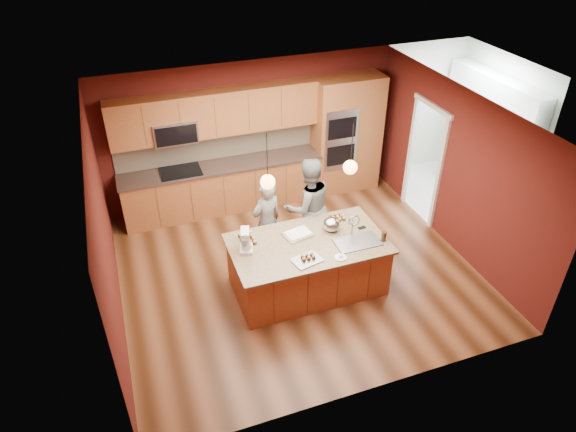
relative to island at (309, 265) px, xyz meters
name	(u,v)px	position (x,y,z in m)	size (l,w,h in m)	color
floor	(296,269)	(-0.03, 0.45, -0.44)	(5.50, 5.50, 0.00)	#432310
ceiling	(298,113)	(-0.03, 0.45, 2.26)	(5.50, 5.50, 0.00)	silver
wall_back	(250,132)	(-0.03, 2.95, 0.91)	(5.50, 5.50, 0.00)	#4C1510
wall_front	(376,312)	(-0.03, -2.05, 0.91)	(5.50, 5.50, 0.00)	#4C1510
wall_left	(104,236)	(-2.78, 0.45, 0.91)	(5.00, 5.00, 0.00)	#4C1510
wall_right	(454,169)	(2.72, 0.45, 0.91)	(5.00, 5.00, 0.00)	#4C1510
cabinet_run	(219,162)	(-0.71, 2.70, 0.55)	(3.74, 0.64, 2.30)	brown
oven_column	(346,135)	(1.82, 2.65, 0.71)	(1.30, 0.62, 2.30)	brown
doorway_trim	(424,164)	(2.70, 1.25, 0.61)	(0.08, 1.11, 2.20)	white
laundry_room	(495,97)	(4.32, 1.65, 1.51)	(2.60, 2.70, 2.70)	beige
pendant_left	(268,182)	(-0.61, 0.00, 1.57)	(0.20, 0.20, 0.80)	black
pendant_right	(350,167)	(0.58, 0.00, 1.57)	(0.20, 0.20, 0.80)	black
island	(309,265)	(0.00, 0.00, 0.00)	(2.31, 1.30, 1.23)	brown
person_left	(267,222)	(-0.37, 0.90, 0.30)	(0.53, 0.35, 1.46)	black
person_right	(308,207)	(0.34, 0.90, 0.42)	(0.83, 0.65, 1.72)	gray
stand_mixer	(246,242)	(-0.93, 0.14, 0.56)	(0.24, 0.29, 0.35)	white
sheet_cake	(298,234)	(-0.09, 0.23, 0.44)	(0.47, 0.39, 0.05)	#B9BCC0
cooling_rack	(307,260)	(-0.19, -0.38, 0.43)	(0.40, 0.29, 0.02)	#9FA1A5
mixing_bowl	(331,224)	(0.43, 0.18, 0.52)	(0.27, 0.27, 0.22)	#B3B6BB
plate	(340,257)	(0.28, -0.48, 0.42)	(0.17, 0.17, 0.01)	white
tumbler	(384,236)	(1.05, -0.32, 0.49)	(0.08, 0.08, 0.15)	#372011
phone	(362,228)	(0.90, 0.08, 0.42)	(0.12, 0.06, 0.01)	black
cupcakes_left	(248,239)	(-0.84, 0.36, 0.45)	(0.24, 0.32, 0.07)	tan
cupcakes_rack	(308,257)	(-0.16, -0.36, 0.46)	(0.21, 0.14, 0.06)	tan
cupcakes_right	(338,217)	(0.65, 0.43, 0.45)	(0.22, 0.22, 0.06)	tan
washer	(486,175)	(4.14, 1.23, 0.12)	(0.69, 0.72, 1.12)	white
dryer	(462,160)	(4.16, 1.98, 0.07)	(0.63, 0.65, 1.02)	white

